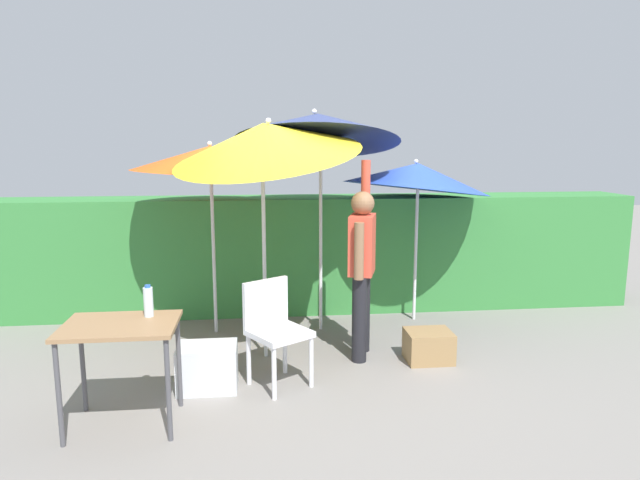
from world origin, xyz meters
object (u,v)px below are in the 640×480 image
object	(u,v)px
umbrella_yellow	(265,140)
crate_cardboard	(429,346)
umbrella_rainbow	(417,176)
chair_plastic	(274,326)
umbrella_orange	(318,128)
person_vendor	(362,262)
cooler_box	(208,367)
umbrella_navy	(210,160)
folding_table	(121,337)
bottle_water	(148,301)

from	to	relation	value
umbrella_yellow	crate_cardboard	world-z (taller)	umbrella_yellow
umbrella_rainbow	chair_plastic	size ratio (longest dim) A/B	2.20
umbrella_orange	person_vendor	xyz separation A→B (m)	(0.33, -0.82, -1.26)
cooler_box	umbrella_orange	bearing A→B (deg)	52.61
person_vendor	cooler_box	xyz separation A→B (m)	(-1.41, -0.59, -0.75)
umbrella_yellow	person_vendor	size ratio (longest dim) A/B	1.33
cooler_box	crate_cardboard	xyz separation A→B (m)	(2.03, 0.39, -0.04)
umbrella_navy	folding_table	distance (m)	2.38
umbrella_orange	umbrella_navy	xyz separation A→B (m)	(-1.12, 0.03, -0.32)
umbrella_yellow	bottle_water	distance (m)	1.82
umbrella_rainbow	cooler_box	distance (m)	3.14
cooler_box	crate_cardboard	distance (m)	2.07
umbrella_yellow	cooler_box	distance (m)	2.06
umbrella_orange	umbrella_yellow	distance (m)	0.95
umbrella_orange	umbrella_yellow	xyz separation A→B (m)	(-0.56, -0.76, -0.13)
umbrella_rainbow	chair_plastic	distance (m)	2.58
bottle_water	person_vendor	bearing A→B (deg)	29.12
umbrella_orange	chair_plastic	distance (m)	2.22
cooler_box	folding_table	xyz separation A→B (m)	(-0.55, -0.55, 0.49)
umbrella_rainbow	folding_table	bearing A→B (deg)	-141.50
umbrella_rainbow	umbrella_navy	bearing A→B (deg)	-174.72
person_vendor	cooler_box	world-z (taller)	person_vendor
umbrella_orange	person_vendor	world-z (taller)	umbrella_orange
cooler_box	folding_table	distance (m)	0.92
chair_plastic	person_vendor	bearing A→B (deg)	32.08
crate_cardboard	chair_plastic	bearing A→B (deg)	-167.07
umbrella_rainbow	cooler_box	size ratio (longest dim) A/B	3.98
umbrella_rainbow	crate_cardboard	distance (m)	1.99
umbrella_rainbow	bottle_water	size ratio (longest dim) A/B	8.16
chair_plastic	umbrella_navy	bearing A→B (deg)	113.67
crate_cardboard	bottle_water	bearing A→B (deg)	-161.59
umbrella_yellow	crate_cardboard	size ratio (longest dim) A/B	5.84
folding_table	person_vendor	bearing A→B (deg)	30.23
umbrella_orange	cooler_box	world-z (taller)	umbrella_orange
bottle_water	umbrella_yellow	bearing A→B (deg)	49.84
umbrella_yellow	folding_table	world-z (taller)	umbrella_yellow
person_vendor	umbrella_yellow	bearing A→B (deg)	175.81
umbrella_navy	cooler_box	world-z (taller)	umbrella_navy
umbrella_yellow	umbrella_navy	size ratio (longest dim) A/B	1.21
person_vendor	crate_cardboard	xyz separation A→B (m)	(0.62, -0.19, -0.79)
umbrella_rainbow	cooler_box	world-z (taller)	umbrella_rainbow
person_vendor	chair_plastic	bearing A→B (deg)	-147.92
chair_plastic	folding_table	bearing A→B (deg)	-151.22
chair_plastic	crate_cardboard	world-z (taller)	chair_plastic
chair_plastic	folding_table	world-z (taller)	chair_plastic
person_vendor	umbrella_rainbow	bearing A→B (deg)	52.58
umbrella_navy	bottle_water	distance (m)	2.12
umbrella_yellow	umbrella_navy	distance (m)	0.99
crate_cardboard	folding_table	distance (m)	2.79
umbrella_rainbow	umbrella_orange	size ratio (longest dim) A/B	0.77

